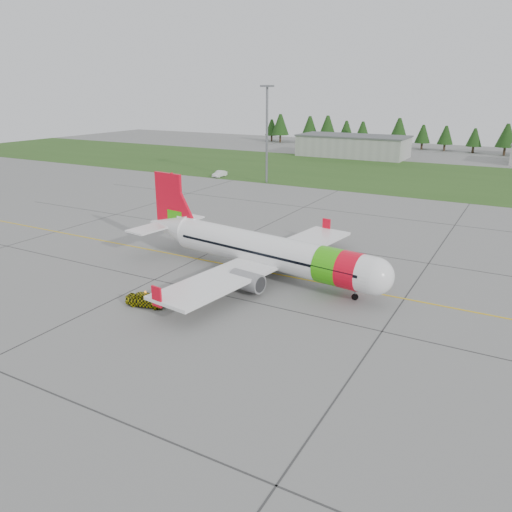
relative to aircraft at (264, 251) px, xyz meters
The scene contains 9 objects.
ground 9.18m from the aircraft, 52.76° to the right, with size 320.00×320.00×0.00m, color gray.
aircraft is the anchor object (origin of this frame).
follow_me_car 13.98m from the aircraft, 115.12° to the right, with size 1.56×1.32×3.88m, color #CECA0B.
service_van 65.78m from the aircraft, 127.31° to the left, with size 1.53×1.45×4.40m, color silver.
grass_strip 75.30m from the aircraft, 85.98° to the left, with size 320.00×50.00×0.03m, color #30561E.
taxi_guideline 6.10m from the aircraft, 11.36° to the left, with size 120.00×0.25×0.02m, color gold.
hangar_west 105.98m from the aircraft, 103.49° to the left, with size 32.00×14.00×6.00m, color #A8A8A3.
floodlight_mast 58.07m from the aircraft, 117.63° to the left, with size 0.50×0.50×20.00m, color slate.
treeline 131.18m from the aircraft, 87.69° to the left, with size 160.00×8.00×10.00m, color #1C3F14, non-canonical shape.
Camera 1 is at (19.23, -38.73, 19.72)m, focal length 35.00 mm.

